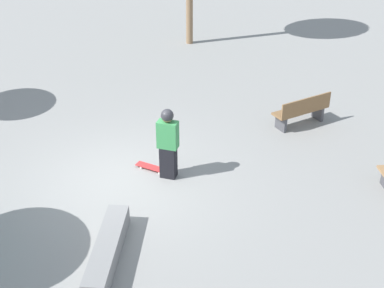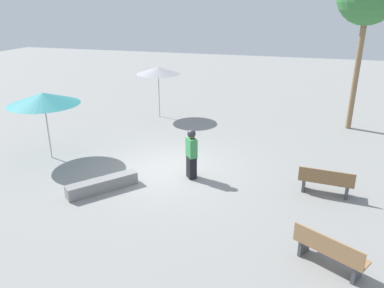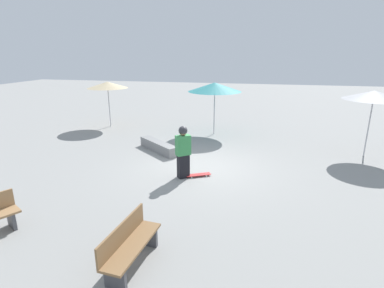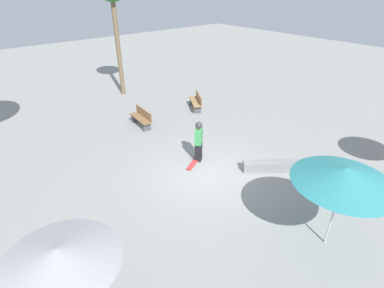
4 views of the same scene
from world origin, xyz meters
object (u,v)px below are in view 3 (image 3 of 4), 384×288
shade_umbrella_tan (107,85)px  shade_umbrella_teal (215,87)px  bench_far (130,245)px  shade_umbrella_grey (374,95)px  skateboard (198,175)px  skater_main (183,150)px  concrete_ledge (158,146)px

shade_umbrella_tan → shade_umbrella_teal: bearing=-3.2°
bench_far → shade_umbrella_grey: (6.27, 7.77, 1.91)m
shade_umbrella_tan → shade_umbrella_teal: 5.69m
skateboard → bench_far: 4.41m
skater_main → shade_umbrella_teal: (0.15, 5.53, 1.37)m
concrete_ledge → shade_umbrella_teal: bearing=60.2°
concrete_ledge → shade_umbrella_tan: bearing=138.4°
skater_main → shade_umbrella_teal: bearing=50.7°
skater_main → shade_umbrella_tan: 8.16m
concrete_ledge → bench_far: bearing=-75.6°
shade_umbrella_teal → concrete_ledge: bearing=-119.8°
shade_umbrella_teal → shade_umbrella_tan: bearing=176.8°
skateboard → shade_umbrella_tan: shade_umbrella_tan is taller
shade_umbrella_grey → shade_umbrella_teal: shade_umbrella_grey is taller
skater_main → shade_umbrella_teal: 5.69m
bench_far → shade_umbrella_grey: shade_umbrella_grey is taller
bench_far → shade_umbrella_tan: (-5.58, 10.06, 1.79)m
skateboard → shade_umbrella_tan: 8.53m
skateboard → shade_umbrella_tan: size_ratio=0.34×
shade_umbrella_tan → shade_umbrella_grey: size_ratio=0.95×
skater_main → shade_umbrella_grey: size_ratio=0.67×
skateboard → shade_umbrella_tan: bearing=109.3°
concrete_ledge → bench_far: size_ratio=1.21×
concrete_ledge → shade_umbrella_tan: shade_umbrella_tan is taller
shade_umbrella_grey → shade_umbrella_teal: bearing=162.3°
bench_far → shade_umbrella_teal: 9.91m
shade_umbrella_tan → shade_umbrella_teal: size_ratio=0.94×
concrete_ledge → bench_far: bench_far is taller
skateboard → shade_umbrella_grey: (5.86, 3.39, 2.28)m
skater_main → skateboard: (0.45, 0.17, -0.85)m
bench_far → skater_main: bearing=-174.2°
concrete_ledge → shade_umbrella_teal: (1.79, 3.14, 2.08)m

